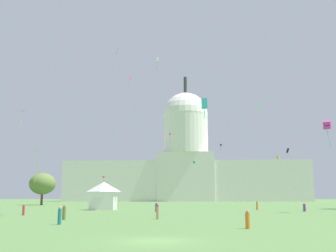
{
  "coord_description": "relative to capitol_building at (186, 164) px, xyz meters",
  "views": [
    {
      "loc": [
        2.01,
        -24.29,
        2.48
      ],
      "look_at": [
        -4.01,
        89.19,
        21.7
      ],
      "focal_mm": 44.72,
      "sensor_mm": 36.0,
      "label": 1
    }
  ],
  "objects": [
    {
      "name": "ground_plane",
      "position": [
        0.27,
        -195.96,
        -19.63
      ],
      "size": [
        800.0,
        800.0,
        0.0
      ],
      "primitive_type": "plane",
      "color": "#567F42"
    },
    {
      "name": "capitol_building",
      "position": [
        0.0,
        0.0,
        0.0
      ],
      "size": [
        126.37,
        23.88,
        66.71
      ],
      "color": "silver",
      "rests_on": "ground_plane"
    },
    {
      "name": "event_tent",
      "position": [
        -14.2,
        -140.75,
        -17.0
      ],
      "size": [
        4.84,
        5.12,
        5.24
      ],
      "rotation": [
        0.0,
        0.0,
        0.02
      ],
      "color": "white",
      "rests_on": "ground_plane"
    },
    {
      "name": "tree_west_near",
      "position": [
        -42.01,
        -96.14,
        -13.37
      ],
      "size": [
        10.78,
        10.64,
        9.46
      ],
      "color": "brown",
      "rests_on": "ground_plane"
    },
    {
      "name": "person_olive_front_right",
      "position": [
        -11.42,
        -174.75,
        -18.89
      ],
      "size": [
        0.51,
        0.51,
        1.61
      ],
      "rotation": [
        0.0,
        0.0,
        5.25
      ],
      "color": "olive",
      "rests_on": "ground_plane"
    },
    {
      "name": "person_tan_back_right",
      "position": [
        -1.36,
        -173.02,
        -18.88
      ],
      "size": [
        0.54,
        0.54,
        1.63
      ],
      "rotation": [
        0.0,
        0.0,
        5.66
      ],
      "color": "tan",
      "rests_on": "ground_plane"
    },
    {
      "name": "person_purple_aisle_center",
      "position": [
        21.5,
        -147.26,
        -18.97
      ],
      "size": [
        0.62,
        0.62,
        1.48
      ],
      "rotation": [
        0.0,
        0.0,
        4.25
      ],
      "color": "#703D93",
      "rests_on": "ground_plane"
    },
    {
      "name": "person_teal_deep_crowd",
      "position": [
        -9.49,
        -182.44,
        -18.86
      ],
      "size": [
        0.47,
        0.47,
        1.62
      ],
      "rotation": [
        0.0,
        0.0,
        0.69
      ],
      "color": "#1E757A",
      "rests_on": "ground_plane"
    },
    {
      "name": "person_orange_edge_west",
      "position": [
        14.9,
        -138.82,
        -18.86
      ],
      "size": [
        0.47,
        0.47,
        1.65
      ],
      "rotation": [
        0.0,
        0.0,
        5.68
      ],
      "color": "orange",
      "rests_on": "ground_plane"
    },
    {
      "name": "person_purple_near_tree_west",
      "position": [
        -3.36,
        -149.93,
        -18.92
      ],
      "size": [
        0.61,
        0.61,
        1.58
      ],
      "rotation": [
        0.0,
        0.0,
        2.55
      ],
      "color": "#703D93",
      "rests_on": "ground_plane"
    },
    {
      "name": "person_orange_mid_right",
      "position": [
        6.73,
        -186.54,
        -18.95
      ],
      "size": [
        0.51,
        0.51,
        1.47
      ],
      "rotation": [
        0.0,
        0.0,
        5.39
      ],
      "color": "orange",
      "rests_on": "ground_plane"
    },
    {
      "name": "person_red_front_center",
      "position": [
        -20.03,
        -164.44,
        -18.95
      ],
      "size": [
        0.45,
        0.45,
        1.46
      ],
      "rotation": [
        0.0,
        0.0,
        2.25
      ],
      "color": "red",
      "rests_on": "ground_plane"
    },
    {
      "name": "kite_black_mid",
      "position": [
        16.12,
        -32.56,
        5.6
      ],
      "size": [
        0.97,
        0.49,
        2.69
      ],
      "rotation": [
        0.0,
        0.0,
        5.79
      ],
      "color": "black"
    },
    {
      "name": "kite_magenta_mid",
      "position": [
        -4.88,
        -71.97,
        4.58
      ],
      "size": [
        0.76,
        1.18,
        4.09
      ],
      "rotation": [
        0.0,
        0.0,
        3.45
      ],
      "color": "#D1339E"
    },
    {
      "name": "kite_gold_low",
      "position": [
        32.17,
        -76.57,
        -4.04
      ],
      "size": [
        1.18,
        1.18,
        0.91
      ],
      "rotation": [
        0.0,
        0.0,
        4.14
      ],
      "color": "gold"
    },
    {
      "name": "kite_white_high",
      "position": [
        -8.18,
        -88.91,
        27.36
      ],
      "size": [
        1.04,
        1.03,
        3.99
      ],
      "rotation": [
        0.0,
        0.0,
        4.84
      ],
      "color": "white"
    },
    {
      "name": "kite_pink_high",
      "position": [
        -15.47,
        -100.09,
        17.6
      ],
      "size": [
        0.94,
        0.39,
        4.6
      ],
      "rotation": [
        0.0,
        0.0,
        5.46
      ],
      "color": "pink"
    },
    {
      "name": "kite_violet_low",
      "position": [
        -25.28,
        -155.34,
        -3.95
      ],
      "size": [
        1.65,
        1.38,
        2.12
      ],
      "rotation": [
        0.0,
        0.0,
        5.72
      ],
      "color": "purple"
    },
    {
      "name": "kite_cyan_low",
      "position": [
        4.26,
        -165.11,
        -4.89
      ],
      "size": [
        0.86,
        0.65,
        2.87
      ],
      "rotation": [
        0.0,
        0.0,
        2.61
      ],
      "color": "#33BCDB"
    },
    {
      "name": "kite_red_low",
      "position": [
        -35.67,
        -37.92,
        -8.78
      ],
      "size": [
        0.97,
        0.96,
        3.99
      ],
      "rotation": [
        0.0,
        0.0,
        2.24
      ],
      "color": "red"
    },
    {
      "name": "kite_orange_high",
      "position": [
        -25.09,
        -71.48,
        37.21
      ],
      "size": [
        1.16,
        1.27,
        1.98
      ],
      "rotation": [
        0.0,
        0.0,
        5.26
      ],
      "color": "orange"
    },
    {
      "name": "kite_lime_low",
      "position": [
        -18.12,
        -164.37,
        -11.7
      ],
      "size": [
        1.34,
        1.57,
        4.15
      ],
      "rotation": [
        0.0,
        0.0,
        1.93
      ],
      "color": "#8CD133"
    },
    {
      "name": "kite_green_high",
      "position": [
        30.1,
        -54.98,
        18.54
      ],
      "size": [
        0.98,
        0.83,
        2.88
      ],
      "rotation": [
        0.0,
        0.0,
        5.92
      ],
      "color": "green"
    },
    {
      "name": "kite_turquoise_low",
      "position": [
        4.0,
        -33.15,
        -2.03
      ],
      "size": [
        1.17,
        1.09,
        1.26
      ],
      "rotation": [
        0.0,
        0.0,
        1.48
      ],
      "color": "teal"
    },
    {
      "name": "kite_black_low",
      "position": [
        27.78,
        -109.97,
        -5.4
      ],
      "size": [
        0.75,
        0.67,
        2.54
      ],
      "rotation": [
        0.0,
        0.0,
        1.26
      ],
      "color": "black"
    },
    {
      "name": "kite_magenta_low",
      "position": [
        24.11,
        -153.51,
        -5.94
      ],
      "size": [
        1.52,
        1.56,
        4.48
      ],
      "rotation": [
        0.0,
        0.0,
        2.67
      ],
      "color": "#D1339E"
    }
  ]
}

